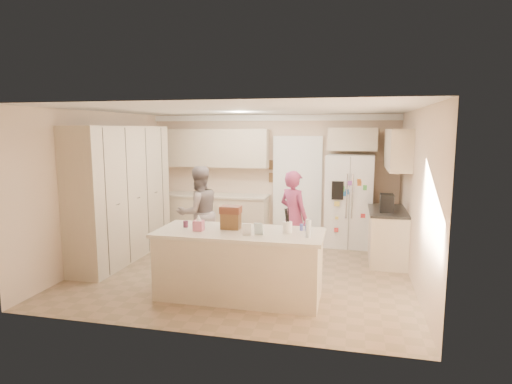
% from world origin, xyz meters
% --- Properties ---
extents(floor, '(5.20, 4.60, 0.02)m').
position_xyz_m(floor, '(0.00, 0.00, -0.01)').
color(floor, '#8F755B').
rests_on(floor, ground).
extents(ceiling, '(5.20, 4.60, 0.02)m').
position_xyz_m(ceiling, '(0.00, 0.00, 2.61)').
color(ceiling, white).
rests_on(ceiling, wall_back).
extents(wall_back, '(5.20, 0.02, 2.60)m').
position_xyz_m(wall_back, '(0.00, 2.31, 1.30)').
color(wall_back, beige).
rests_on(wall_back, ground).
extents(wall_front, '(5.20, 0.02, 2.60)m').
position_xyz_m(wall_front, '(0.00, -2.31, 1.30)').
color(wall_front, beige).
rests_on(wall_front, ground).
extents(wall_left, '(0.02, 4.60, 2.60)m').
position_xyz_m(wall_left, '(-2.61, 0.00, 1.30)').
color(wall_left, beige).
rests_on(wall_left, ground).
extents(wall_right, '(0.02, 4.60, 2.60)m').
position_xyz_m(wall_right, '(2.61, 0.00, 1.30)').
color(wall_right, beige).
rests_on(wall_right, ground).
extents(crown_back, '(5.20, 0.08, 0.12)m').
position_xyz_m(crown_back, '(0.00, 2.26, 2.53)').
color(crown_back, white).
rests_on(crown_back, wall_back).
extents(pantry_bank, '(0.60, 2.60, 2.35)m').
position_xyz_m(pantry_bank, '(-2.30, 0.20, 1.18)').
color(pantry_bank, '#C5B399').
rests_on(pantry_bank, floor).
extents(back_base_cab, '(2.20, 0.60, 0.88)m').
position_xyz_m(back_base_cab, '(-1.15, 2.00, 0.44)').
color(back_base_cab, '#C5B399').
rests_on(back_base_cab, floor).
extents(back_countertop, '(2.24, 0.63, 0.04)m').
position_xyz_m(back_countertop, '(-1.15, 1.99, 0.90)').
color(back_countertop, beige).
rests_on(back_countertop, back_base_cab).
extents(back_upper_cab, '(2.20, 0.35, 0.80)m').
position_xyz_m(back_upper_cab, '(-1.15, 2.12, 1.90)').
color(back_upper_cab, '#C5B399').
rests_on(back_upper_cab, wall_back).
extents(doorway_opening, '(0.90, 0.06, 2.10)m').
position_xyz_m(doorway_opening, '(0.55, 2.28, 1.05)').
color(doorway_opening, black).
rests_on(doorway_opening, floor).
extents(doorway_casing, '(1.02, 0.03, 2.22)m').
position_xyz_m(doorway_casing, '(0.55, 2.24, 1.05)').
color(doorway_casing, white).
rests_on(doorway_casing, floor).
extents(wall_frame_upper, '(0.15, 0.02, 0.20)m').
position_xyz_m(wall_frame_upper, '(0.02, 2.27, 1.55)').
color(wall_frame_upper, brown).
rests_on(wall_frame_upper, wall_back).
extents(wall_frame_lower, '(0.15, 0.02, 0.20)m').
position_xyz_m(wall_frame_lower, '(0.02, 2.27, 1.28)').
color(wall_frame_lower, brown).
rests_on(wall_frame_lower, wall_back).
extents(refrigerator, '(0.93, 0.74, 1.80)m').
position_xyz_m(refrigerator, '(1.63, 1.91, 0.90)').
color(refrigerator, white).
rests_on(refrigerator, floor).
extents(fridge_seam, '(0.02, 0.02, 1.78)m').
position_xyz_m(fridge_seam, '(1.63, 1.56, 0.90)').
color(fridge_seam, gray).
rests_on(fridge_seam, refrigerator).
extents(fridge_dispenser, '(0.22, 0.03, 0.35)m').
position_xyz_m(fridge_dispenser, '(1.41, 1.55, 1.15)').
color(fridge_dispenser, black).
rests_on(fridge_dispenser, refrigerator).
extents(fridge_handle_l, '(0.02, 0.02, 0.85)m').
position_xyz_m(fridge_handle_l, '(1.58, 1.54, 1.05)').
color(fridge_handle_l, silver).
rests_on(fridge_handle_l, refrigerator).
extents(fridge_handle_r, '(0.02, 0.02, 0.85)m').
position_xyz_m(fridge_handle_r, '(1.68, 1.54, 1.05)').
color(fridge_handle_r, silver).
rests_on(fridge_handle_r, refrigerator).
extents(over_fridge_cab, '(0.95, 0.35, 0.45)m').
position_xyz_m(over_fridge_cab, '(1.65, 2.12, 2.10)').
color(over_fridge_cab, '#C5B399').
rests_on(over_fridge_cab, wall_back).
extents(right_base_cab, '(0.60, 1.20, 0.88)m').
position_xyz_m(right_base_cab, '(2.30, 1.00, 0.44)').
color(right_base_cab, '#C5B399').
rests_on(right_base_cab, floor).
extents(right_countertop, '(0.63, 1.24, 0.04)m').
position_xyz_m(right_countertop, '(2.29, 1.00, 0.90)').
color(right_countertop, '#2D2B28').
rests_on(right_countertop, right_base_cab).
extents(right_upper_cab, '(0.35, 1.50, 0.70)m').
position_xyz_m(right_upper_cab, '(2.43, 1.20, 1.95)').
color(right_upper_cab, '#C5B399').
rests_on(right_upper_cab, wall_right).
extents(coffee_maker, '(0.22, 0.28, 0.30)m').
position_xyz_m(coffee_maker, '(2.25, 0.80, 1.07)').
color(coffee_maker, black).
rests_on(coffee_maker, right_countertop).
extents(island_base, '(2.20, 0.90, 0.88)m').
position_xyz_m(island_base, '(0.20, -1.10, 0.44)').
color(island_base, '#C5B399').
rests_on(island_base, floor).
extents(island_top, '(2.28, 0.96, 0.05)m').
position_xyz_m(island_top, '(0.20, -1.10, 0.90)').
color(island_top, beige).
rests_on(island_top, island_base).
extents(utensil_crock, '(0.13, 0.13, 0.15)m').
position_xyz_m(utensil_crock, '(0.85, -1.05, 1.00)').
color(utensil_crock, white).
rests_on(utensil_crock, island_top).
extents(tissue_box, '(0.13, 0.13, 0.14)m').
position_xyz_m(tissue_box, '(-0.35, -1.20, 1.00)').
color(tissue_box, '#C96787').
rests_on(tissue_box, island_top).
extents(tissue_plume, '(0.08, 0.08, 0.08)m').
position_xyz_m(tissue_plume, '(-0.35, -1.20, 1.10)').
color(tissue_plume, white).
rests_on(tissue_plume, tissue_box).
extents(dollhouse_body, '(0.26, 0.18, 0.22)m').
position_xyz_m(dollhouse_body, '(0.05, -1.00, 1.04)').
color(dollhouse_body, brown).
rests_on(dollhouse_body, island_top).
extents(dollhouse_roof, '(0.28, 0.20, 0.10)m').
position_xyz_m(dollhouse_roof, '(0.05, -1.00, 1.20)').
color(dollhouse_roof, '#592D1E').
rests_on(dollhouse_roof, dollhouse_body).
extents(jam_jar, '(0.07, 0.07, 0.09)m').
position_xyz_m(jam_jar, '(-0.60, -1.05, 0.97)').
color(jam_jar, '#59263F').
rests_on(jam_jar, island_top).
extents(greeting_card_a, '(0.12, 0.06, 0.16)m').
position_xyz_m(greeting_card_a, '(0.35, -1.30, 1.01)').
color(greeting_card_a, white).
rests_on(greeting_card_a, island_top).
extents(greeting_card_b, '(0.12, 0.05, 0.16)m').
position_xyz_m(greeting_card_b, '(0.50, -1.25, 1.01)').
color(greeting_card_b, silver).
rests_on(greeting_card_b, island_top).
extents(water_bottle, '(0.07, 0.07, 0.24)m').
position_xyz_m(water_bottle, '(1.15, -1.25, 1.04)').
color(water_bottle, silver).
rests_on(water_bottle, island_top).
extents(shaker_salt, '(0.05, 0.05, 0.09)m').
position_xyz_m(shaker_salt, '(1.02, -0.88, 0.97)').
color(shaker_salt, '#454FA9').
rests_on(shaker_salt, island_top).
extents(shaker_pepper, '(0.05, 0.05, 0.09)m').
position_xyz_m(shaker_pepper, '(1.09, -0.88, 0.97)').
color(shaker_pepper, '#454FA9').
rests_on(shaker_pepper, island_top).
extents(teen_boy, '(1.02, 1.01, 1.66)m').
position_xyz_m(teen_boy, '(-0.96, 0.44, 0.83)').
color(teen_boy, gray).
rests_on(teen_boy, floor).
extents(teen_girl, '(0.70, 0.65, 1.60)m').
position_xyz_m(teen_girl, '(0.70, 0.61, 0.80)').
color(teen_girl, '#A44382').
rests_on(teen_girl, floor).
extents(fridge_magnets, '(0.76, 0.02, 1.44)m').
position_xyz_m(fridge_magnets, '(1.63, 1.55, 0.90)').
color(fridge_magnets, tan).
rests_on(fridge_magnets, refrigerator).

